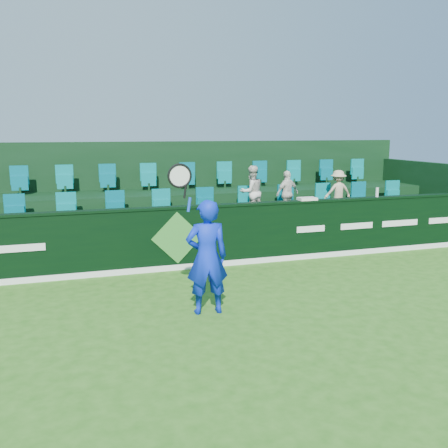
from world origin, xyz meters
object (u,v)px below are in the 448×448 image
object	(u,v)px
spectator_left	(252,192)
drinks_bottle	(377,192)
spectator_middle	(287,193)
towel	(307,199)
tennis_player	(207,256)
spectator_right	(338,192)

from	to	relation	value
spectator_left	drinks_bottle	size ratio (longest dim) A/B	5.68
spectator_middle	towel	distance (m)	1.12
spectator_middle	drinks_bottle	xyz separation A→B (m)	(1.81, -1.12, 0.09)
drinks_bottle	spectator_left	bearing A→B (deg)	157.92
spectator_middle	drinks_bottle	distance (m)	2.13
tennis_player	drinks_bottle	distance (m)	5.68
spectator_middle	drinks_bottle	bearing A→B (deg)	131.99
tennis_player	towel	distance (m)	4.16
tennis_player	spectator_left	distance (m)	4.44
spectator_right	drinks_bottle	world-z (taller)	spectator_right
spectator_left	tennis_player	bearing A→B (deg)	49.89
tennis_player	spectator_left	world-z (taller)	tennis_player
spectator_right	drinks_bottle	distance (m)	1.19
spectator_left	drinks_bottle	xyz separation A→B (m)	(2.76, -1.12, 0.02)
spectator_middle	spectator_right	xyz separation A→B (m)	(1.42, 0.00, -0.01)
spectator_right	drinks_bottle	bearing A→B (deg)	113.86
spectator_left	drinks_bottle	distance (m)	2.98
spectator_right	tennis_player	bearing A→B (deg)	44.28
tennis_player	drinks_bottle	bearing A→B (deg)	28.38
spectator_right	spectator_middle	bearing A→B (deg)	4.57
tennis_player	spectator_middle	xyz separation A→B (m)	(3.17, 3.81, 0.43)
spectator_left	spectator_right	bearing A→B (deg)	170.10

